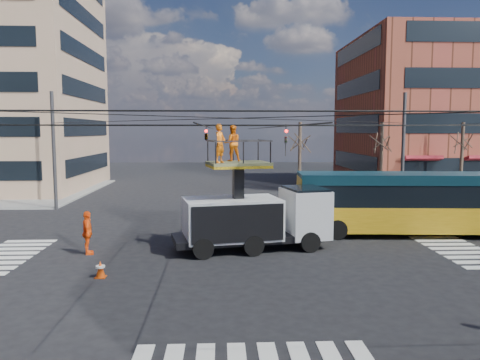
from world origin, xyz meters
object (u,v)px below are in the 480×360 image
object	(u,v)px
traffic_cone	(100,269)
utility_truck	(255,207)
city_bus	(414,202)
flagger	(330,216)
worker_ground	(88,233)

from	to	relation	value
traffic_cone	utility_truck	bearing A→B (deg)	33.67
city_bus	utility_truck	bearing A→B (deg)	-159.47
city_bus	traffic_cone	distance (m)	15.83
city_bus	flagger	size ratio (longest dim) A/B	6.10
traffic_cone	worker_ground	world-z (taller)	worker_ground
city_bus	worker_ground	size ratio (longest dim) A/B	6.30
city_bus	flagger	bearing A→B (deg)	179.82
worker_ground	utility_truck	bearing A→B (deg)	-101.80
city_bus	traffic_cone	world-z (taller)	city_bus
utility_truck	traffic_cone	distance (m)	7.39
utility_truck	flagger	world-z (taller)	utility_truck
city_bus	traffic_cone	xyz separation A→B (m)	(-14.37, -6.48, -1.41)
utility_truck	city_bus	bearing A→B (deg)	5.04
utility_truck	traffic_cone	bearing A→B (deg)	-157.83
city_bus	flagger	world-z (taller)	city_bus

